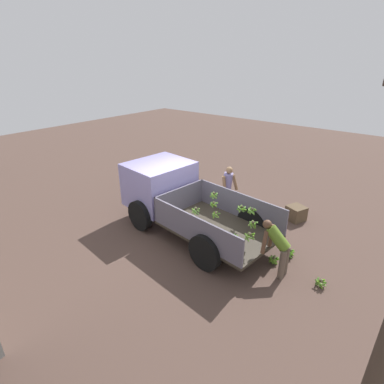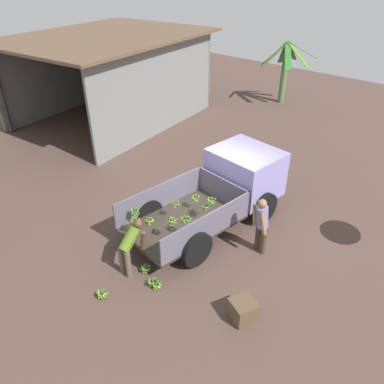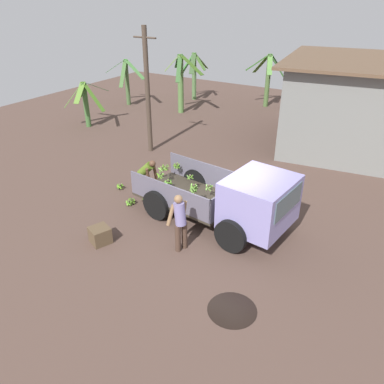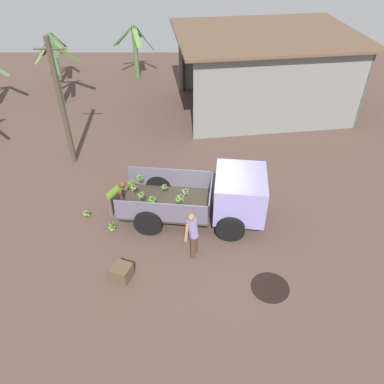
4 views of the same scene
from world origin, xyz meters
The scene contains 12 objects.
ground centered at (0.00, 0.00, 0.00)m, with size 36.00×36.00×0.00m, color #503C33.
mud_patch_0 centered at (1.74, -3.15, 0.00)m, with size 1.14×1.14×0.01m, color black.
cargo_truck centered at (0.54, -0.13, 1.03)m, with size 5.10×2.65×1.88m.
warehouse_shed centered at (3.62, 8.97, 2.76)m, with size 9.72×7.89×3.87m.
banana_palm_3 centered at (10.72, 4.04, 1.70)m, with size 2.14×2.86×3.15m.
person_foreground_visitor centered at (-0.53, -1.82, 0.93)m, with size 0.51×0.64×1.67m.
person_worker_loading centered at (-3.26, 0.17, 0.80)m, with size 0.74×0.60×1.38m.
banana_bunch_on_ground_0 centered at (-3.09, -0.13, 0.12)m, with size 0.28×0.28×0.22m.
banana_bunch_on_ground_1 centered at (-4.33, -0.01, 0.12)m, with size 0.27×0.27×0.21m.
banana_bunch_on_ground_2 centered at (-3.28, -0.62, 0.12)m, with size 0.28×0.28×0.20m.
banana_bunch_on_ground_3 centered at (-3.29, -0.75, 0.11)m, with size 0.25×0.25×0.20m.
wooden_crate_0 centered at (-2.63, -2.78, 0.24)m, with size 0.52×0.52×0.48m, color brown.
Camera 2 is at (-7.49, -5.61, 6.73)m, focal length 35.00 mm.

